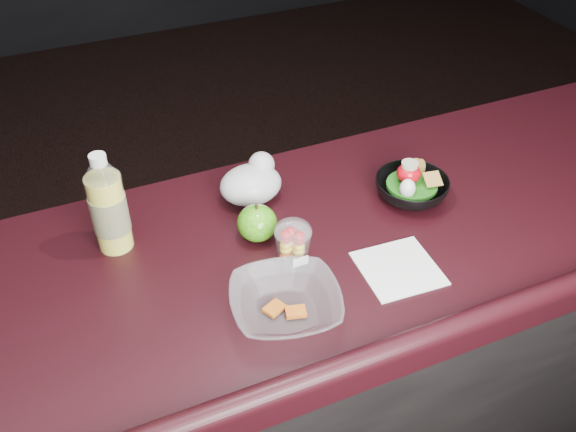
{
  "coord_description": "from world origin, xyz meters",
  "views": [
    {
      "loc": [
        -0.35,
        -0.67,
        1.96
      ],
      "look_at": [
        0.08,
        0.31,
        1.1
      ],
      "focal_mm": 40.0,
      "sensor_mm": 36.0,
      "label": 1
    }
  ],
  "objects_px": {
    "green_apple": "(257,223)",
    "snack_bowl": "(411,187)",
    "fruit_cup": "(293,243)",
    "takeout_bowl": "(286,304)",
    "lemonade_bottle": "(109,210)"
  },
  "relations": [
    {
      "from": "snack_bowl",
      "to": "lemonade_bottle",
      "type": "bearing_deg",
      "value": 170.79
    },
    {
      "from": "takeout_bowl",
      "to": "green_apple",
      "type": "bearing_deg",
      "value": 82.04
    },
    {
      "from": "fruit_cup",
      "to": "green_apple",
      "type": "relative_size",
      "value": 1.21
    },
    {
      "from": "green_apple",
      "to": "takeout_bowl",
      "type": "relative_size",
      "value": 0.36
    },
    {
      "from": "fruit_cup",
      "to": "takeout_bowl",
      "type": "relative_size",
      "value": 0.44
    },
    {
      "from": "lemonade_bottle",
      "to": "fruit_cup",
      "type": "bearing_deg",
      "value": -32.24
    },
    {
      "from": "lemonade_bottle",
      "to": "fruit_cup",
      "type": "height_order",
      "value": "lemonade_bottle"
    },
    {
      "from": "snack_bowl",
      "to": "takeout_bowl",
      "type": "xyz_separation_m",
      "value": [
        -0.42,
        -0.22,
        -0.01
      ]
    },
    {
      "from": "snack_bowl",
      "to": "fruit_cup",
      "type": "bearing_deg",
      "value": -164.34
    },
    {
      "from": "lemonade_bottle",
      "to": "takeout_bowl",
      "type": "distance_m",
      "value": 0.43
    },
    {
      "from": "green_apple",
      "to": "lemonade_bottle",
      "type": "bearing_deg",
      "value": 161.38
    },
    {
      "from": "green_apple",
      "to": "takeout_bowl",
      "type": "distance_m",
      "value": 0.24
    },
    {
      "from": "green_apple",
      "to": "takeout_bowl",
      "type": "xyz_separation_m",
      "value": [
        -0.03,
        -0.24,
        -0.01
      ]
    },
    {
      "from": "fruit_cup",
      "to": "snack_bowl",
      "type": "bearing_deg",
      "value": 15.66
    },
    {
      "from": "green_apple",
      "to": "snack_bowl",
      "type": "xyz_separation_m",
      "value": [
        0.39,
        -0.01,
        -0.01
      ]
    }
  ]
}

